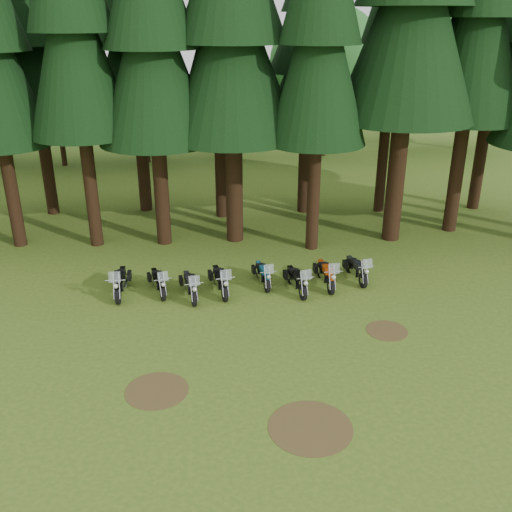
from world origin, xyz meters
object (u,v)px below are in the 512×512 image
at_px(motorcycle_2, 190,286).
at_px(motorcycle_6, 326,275).
at_px(motorcycle_0, 120,283).
at_px(motorcycle_7, 356,270).
at_px(motorcycle_3, 220,281).
at_px(motorcycle_5, 297,281).
at_px(motorcycle_1, 158,282).
at_px(motorcycle_4, 263,275).

bearing_deg(motorcycle_2, motorcycle_6, -5.35).
bearing_deg(motorcycle_0, motorcycle_7, 3.04).
distance_m(motorcycle_3, motorcycle_5, 2.90).
distance_m(motorcycle_0, motorcycle_2, 2.66).
xyz_separation_m(motorcycle_1, motorcycle_4, (4.01, 0.27, -0.00)).
relative_size(motorcycle_4, motorcycle_7, 0.96).
bearing_deg(motorcycle_0, motorcycle_2, -10.14).
height_order(motorcycle_1, motorcycle_5, motorcycle_5).
xyz_separation_m(motorcycle_0, motorcycle_1, (1.41, -0.01, -0.05)).
height_order(motorcycle_1, motorcycle_7, motorcycle_7).
bearing_deg(motorcycle_3, motorcycle_6, -7.43).
relative_size(motorcycle_5, motorcycle_7, 1.02).
height_order(motorcycle_5, motorcycle_7, motorcycle_5).
height_order(motorcycle_1, motorcycle_4, motorcycle_1).
bearing_deg(motorcycle_5, motorcycle_3, 166.13).
relative_size(motorcycle_1, motorcycle_6, 0.91).
bearing_deg(motorcycle_4, motorcycle_6, -15.65).
distance_m(motorcycle_2, motorcycle_3, 1.17).
bearing_deg(motorcycle_7, motorcycle_1, 175.33).
xyz_separation_m(motorcycle_6, motorcycle_7, (1.32, 0.38, -0.03)).
relative_size(motorcycle_2, motorcycle_5, 1.00).
bearing_deg(motorcycle_0, motorcycle_5, -2.81).
xyz_separation_m(motorcycle_2, motorcycle_4, (2.81, 0.78, -0.02)).
relative_size(motorcycle_3, motorcycle_7, 1.07).
bearing_deg(motorcycle_1, motorcycle_5, -20.11).
distance_m(motorcycle_2, motorcycle_6, 5.25).
bearing_deg(motorcycle_4, motorcycle_3, -170.76).
relative_size(motorcycle_0, motorcycle_3, 1.01).
bearing_deg(motorcycle_4, motorcycle_5, -38.31).
bearing_deg(motorcycle_2, motorcycle_4, 5.58).
bearing_deg(motorcycle_0, motorcycle_1, 0.82).
height_order(motorcycle_2, motorcycle_3, motorcycle_3).
bearing_deg(motorcycle_5, motorcycle_6, 7.91).
height_order(motorcycle_0, motorcycle_4, motorcycle_0).
xyz_separation_m(motorcycle_2, motorcycle_3, (1.13, 0.29, 0.02)).
bearing_deg(motorcycle_6, motorcycle_0, 176.50).
relative_size(motorcycle_3, motorcycle_6, 1.01).
distance_m(motorcycle_2, motorcycle_7, 6.61).
distance_m(motorcycle_3, motorcycle_7, 5.45).
bearing_deg(motorcycle_2, motorcycle_1, 146.70).
relative_size(motorcycle_3, motorcycle_4, 1.11).
relative_size(motorcycle_4, motorcycle_6, 0.91).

